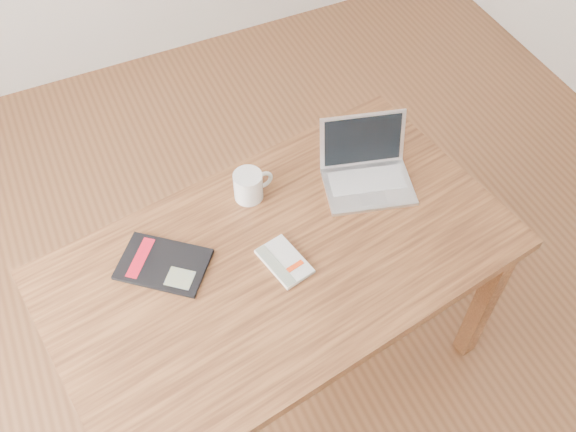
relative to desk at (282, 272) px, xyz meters
name	(u,v)px	position (x,y,z in m)	size (l,w,h in m)	color
room	(289,79)	(0.06, 0.08, 0.69)	(4.04, 4.04, 2.70)	brown
desk	(282,272)	(0.00, 0.00, 0.00)	(1.52, 1.01, 0.75)	#59331B
white_guidebook	(284,261)	(0.00, -0.03, 0.10)	(0.14, 0.19, 0.02)	silver
black_guidebook	(163,264)	(-0.34, 0.12, 0.10)	(0.31, 0.30, 0.01)	black
laptop	(366,169)	(0.38, 0.17, 0.13)	(0.34, 0.31, 0.20)	silver
coffee_mug	(249,185)	(0.01, 0.26, 0.14)	(0.14, 0.09, 0.10)	white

